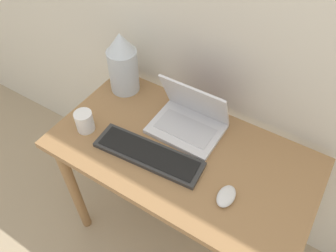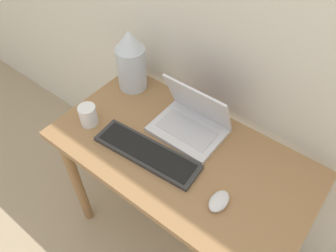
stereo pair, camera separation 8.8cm
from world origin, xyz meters
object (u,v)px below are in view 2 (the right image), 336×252
Objects in this scene: mouse at (219,201)px; mug at (88,115)px; laptop at (191,120)px; vase at (131,61)px; keyboard at (147,152)px.

mouse is 0.65m from mug.
laptop is 0.40m from vase.
vase is 0.32m from mug.
keyboard is 4.63× the size of mouse.
laptop reaches higher than keyboard.
keyboard is 1.51× the size of vase.
laptop is at bearing 33.57° from mug.
keyboard is 0.31m from mug.
vase is at bearing 171.50° from laptop.
mug is (-0.37, -0.24, -0.00)m from laptop.
keyboard is at bearing -104.94° from laptop.
mug is (-0.31, -0.02, 0.04)m from keyboard.
laptop is 0.37m from mouse.
mouse is (0.28, -0.23, -0.04)m from laptop.
vase is at bearing 93.08° from mug.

